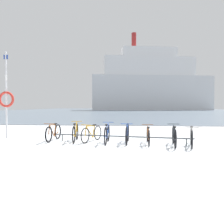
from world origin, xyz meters
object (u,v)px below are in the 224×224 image
Objects in this scene: bicycle_6 at (174,136)px; ferry_ship at (150,85)px; bicycle_2 at (92,133)px; bicycle_7 at (192,137)px; bicycle_1 at (75,133)px; bicycle_5 at (148,135)px; bicycle_4 at (127,134)px; bicycle_3 at (107,134)px; rescue_post at (6,97)px; bicycle_0 at (54,133)px.

bicycle_6 is 0.04× the size of ferry_ship.
bicycle_7 reaches higher than bicycle_2.
bicycle_1 reaches higher than bicycle_6.
bicycle_5 is 1.61m from bicycle_7.
bicycle_7 is at bearing -1.88° from bicycle_6.
bicycle_4 is at bearing 170.62° from bicycle_5.
bicycle_1 reaches higher than bicycle_7.
bicycle_6 is at bearing -10.11° from bicycle_1.
bicycle_1 is 1.12× the size of bicycle_2.
bicycle_3 is at bearing -173.77° from bicycle_4.
rescue_post reaches higher than bicycle_1.
rescue_post is at bearing -100.60° from ferry_ship.
ferry_ship is at bearing 85.49° from bicycle_6.
bicycle_2 is at bearing 154.35° from bicycle_3.
rescue_post is (-4.80, 1.03, 1.53)m from bicycle_3.
ferry_ship is at bearing 84.70° from bicycle_5.
bicycle_1 is 1.02× the size of bicycle_6.
bicycle_6 is (0.94, -0.34, 0.02)m from bicycle_5.
bicycle_0 is 1.67m from bicycle_2.
bicycle_0 is 71.12m from ferry_ship.
bicycle_4 is at bearing -9.05° from bicycle_2.
rescue_post reaches higher than bicycle_7.
bicycle_2 is 70.98m from ferry_ship.
bicycle_0 is at bearing 170.72° from bicycle_6.
ferry_ship is at bearing 81.45° from bicycle_0.
bicycle_6 is (2.57, -0.39, -0.01)m from bicycle_3.
bicycle_6 is at bearing -10.87° from rescue_post.
bicycle_6 is 0.63m from bicycle_7.
bicycle_1 is at bearing -97.75° from ferry_ship.
bicycle_0 is 1.06× the size of bicycle_2.
bicycle_7 is (1.57, -0.36, 0.01)m from bicycle_5.
bicycle_3 is 1.02× the size of bicycle_7.
rescue_post is at bearing 170.52° from bicycle_4.
bicycle_5 is (0.82, -0.14, -0.03)m from bicycle_4.
bicycle_6 is (3.25, -0.72, 0.02)m from bicycle_2.
bicycle_5 is at bearing 166.93° from bicycle_7.
bicycle_1 is 0.04× the size of ferry_ship.
bicycle_2 is 4.46m from rescue_post.
bicycle_4 is 2.44m from bicycle_7.
bicycle_0 is 0.04× the size of ferry_ship.
bicycle_4 is 5.89m from rescue_post.
bicycle_1 is 3.83m from rescue_post.
bicycle_1 is 3.02m from bicycle_5.
bicycle_4 reaches higher than bicycle_0.
bicycle_4 reaches higher than bicycle_2.
bicycle_2 is 0.91× the size of bicycle_5.
ferry_ship is (12.95, 69.20, 7.11)m from rescue_post.
bicycle_6 is at bearing -15.23° from bicycle_4.
bicycle_3 reaches higher than bicycle_7.
bicycle_6 is (3.94, -0.70, -0.01)m from bicycle_1.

